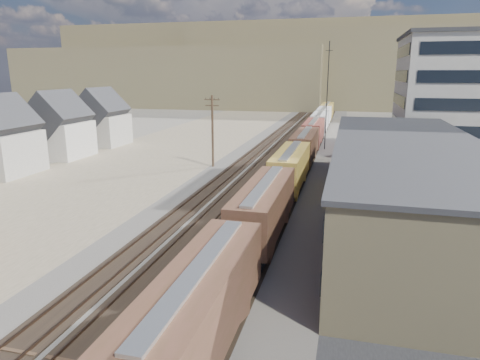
# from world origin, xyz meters

# --- Properties ---
(ballast_bed) EXTENTS (18.00, 200.00, 0.06)m
(ballast_bed) POSITION_xyz_m (0.00, 50.00, 0.03)
(ballast_bed) COLOR #4C4742
(ballast_bed) RESTS_ON ground
(dirt_yard) EXTENTS (24.00, 180.00, 0.03)m
(dirt_yard) POSITION_xyz_m (-20.00, 40.00, 0.01)
(dirt_yard) COLOR #73694F
(dirt_yard) RESTS_ON ground
(asphalt_lot) EXTENTS (26.00, 120.00, 0.04)m
(asphalt_lot) POSITION_xyz_m (22.00, 35.00, 0.02)
(asphalt_lot) COLOR #232326
(asphalt_lot) RESTS_ON ground
(rail_tracks) EXTENTS (11.40, 200.00, 0.24)m
(rail_tracks) POSITION_xyz_m (-0.55, 50.00, 0.11)
(rail_tracks) COLOR black
(rail_tracks) RESTS_ON ground
(freight_train) EXTENTS (3.00, 119.74, 4.46)m
(freight_train) POSITION_xyz_m (3.80, 54.81, 2.79)
(freight_train) COLOR black
(freight_train) RESTS_ON ground
(warehouse) EXTENTS (12.40, 40.40, 7.25)m
(warehouse) POSITION_xyz_m (14.98, 25.00, 3.65)
(warehouse) COLOR tan
(warehouse) RESTS_ON ground
(office_tower) EXTENTS (22.60, 18.60, 18.45)m
(office_tower) POSITION_xyz_m (27.95, 54.95, 9.26)
(office_tower) COLOR #9E998E
(office_tower) RESTS_ON ground
(utility_pole_north) EXTENTS (2.20, 0.32, 10.00)m
(utility_pole_north) POSITION_xyz_m (-8.50, 42.00, 5.30)
(utility_pole_north) COLOR #382619
(utility_pole_north) RESTS_ON ground
(radio_mast) EXTENTS (1.20, 0.16, 18.00)m
(radio_mast) POSITION_xyz_m (6.00, 60.00, 9.12)
(radio_mast) COLOR black
(radio_mast) RESTS_ON ground
(hills_north) EXTENTS (265.00, 80.00, 32.00)m
(hills_north) POSITION_xyz_m (0.17, 167.92, 14.10)
(hills_north) COLOR brown
(hills_north) RESTS_ON ground
(parked_car_blue) EXTENTS (5.83, 4.80, 1.48)m
(parked_car_blue) POSITION_xyz_m (24.02, 53.74, 0.74)
(parked_car_blue) COLOR navy
(parked_car_blue) RESTS_ON ground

